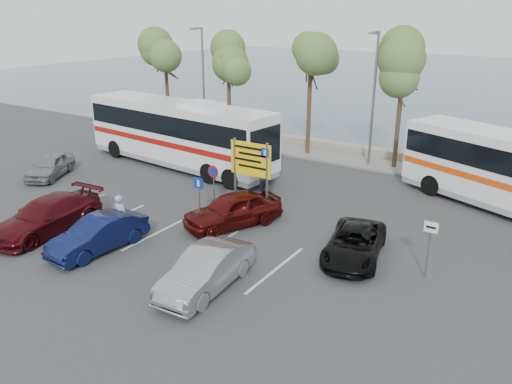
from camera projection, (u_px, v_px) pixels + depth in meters
The scene contains 24 objects.
ground at pixel (193, 231), 22.17m from camera, with size 120.00×120.00×0.00m, color #323235.
kerb_strip at pixel (327, 157), 33.21m from camera, with size 44.00×2.40×0.15m, color gray.
seawall at pixel (340, 147), 34.71m from camera, with size 48.00×0.80×0.60m, color gray.
sea at pixel (468, 81), 69.57m from camera, with size 140.00×140.00×0.00m, color #465770.
tree_far_left at pixel (165, 51), 38.21m from camera, with size 3.20×3.20×7.60m.
tree_left at pixel (228, 59), 35.26m from camera, with size 3.20×3.20×7.20m.
tree_mid at pixel (311, 54), 31.73m from camera, with size 3.20×3.20×8.00m.
tree_right at pixel (404, 67), 28.84m from camera, with size 3.20×3.20×7.40m.
street_lamp_left at pixel (203, 78), 36.38m from camera, with size 0.45×1.15×8.01m.
street_lamp_right at pixel (374, 93), 29.76m from camera, with size 0.45×1.15×8.01m.
direction_sign at pixel (251, 165), 23.36m from camera, with size 2.20×0.12×3.60m.
sign_no_stop at pixel (214, 181), 23.82m from camera, with size 0.60×0.08×2.35m.
sign_parking at pixel (199, 194), 22.40m from camera, with size 0.50×0.07×2.25m.
sign_taxi at pixel (429, 242), 17.87m from camera, with size 0.50×0.07×2.20m.
lane_markings at pixel (158, 233), 21.96m from camera, with size 12.02×4.20×0.01m, color silver, non-canonical shape.
coach_bus_left at pixel (179, 135), 30.92m from camera, with size 13.81×4.22×4.24m.
car_silver_a at pixel (50, 166), 29.24m from camera, with size 1.57×3.91×1.33m, color gray.
car_blue at pixel (98, 234), 20.19m from camera, with size 1.48×4.23×1.39m, color #0D1641.
car_maroon at pixel (47, 216), 21.86m from camera, with size 2.12×5.22×1.51m, color #4A0C12.
car_red at pixel (233, 210), 22.51m from camera, with size 1.85×4.59×1.56m, color #4C0D0A.
suv_black at pixel (354, 244), 19.58m from camera, with size 2.04×4.42×1.23m, color black.
car_silver_b at pixel (206, 270), 17.35m from camera, with size 1.53×4.39×1.45m, color gray.
pedestrian_near at pixel (121, 216), 21.44m from camera, with size 0.68×0.45×1.87m, color #8BA7CA.
pedestrian_far at pixel (266, 177), 26.41m from camera, with size 0.89×0.70×1.84m, color #2D3144.
Camera 1 is at (13.35, -15.49, 9.20)m, focal length 35.00 mm.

